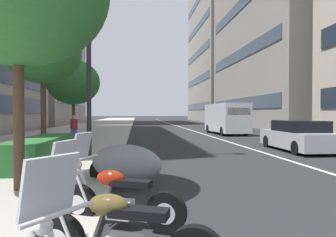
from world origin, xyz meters
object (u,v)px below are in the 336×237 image
(street_tree_by_lamp_post, at_px, (73,82))
(motorcycle_nearest_camera, at_px, (125,164))
(motorcycle_far_end_row, at_px, (119,236))
(street_tree_far_plaza, at_px, (43,52))
(car_lead_in_lane, at_px, (298,136))
(street_lamp_with_banners, at_px, (99,17))
(motorcycle_by_sign_pole, at_px, (118,200))
(pedestrian_on_plaza, at_px, (74,129))
(delivery_van_ahead, at_px, (226,118))

(street_tree_by_lamp_post, bearing_deg, motorcycle_nearest_camera, -163.80)
(motorcycle_far_end_row, xyz_separation_m, street_tree_far_plaza, (10.19, 3.80, 3.97))
(street_tree_by_lamp_post, bearing_deg, car_lead_in_lane, -122.09)
(motorcycle_far_end_row, bearing_deg, street_tree_by_lamp_post, -57.32)
(street_lamp_with_banners, bearing_deg, car_lead_in_lane, -78.23)
(motorcycle_by_sign_pole, relative_size, street_tree_by_lamp_post, 0.38)
(motorcycle_far_end_row, relative_size, pedestrian_on_plaza, 1.41)
(street_lamp_with_banners, distance_m, pedestrian_on_plaza, 7.25)
(street_tree_by_lamp_post, relative_size, pedestrian_on_plaza, 3.47)
(street_lamp_with_banners, height_order, pedestrian_on_plaza, street_lamp_with_banners)
(motorcycle_by_sign_pole, height_order, car_lead_in_lane, motorcycle_by_sign_pole)
(motorcycle_by_sign_pole, distance_m, street_tree_far_plaza, 10.31)
(motorcycle_by_sign_pole, relative_size, delivery_van_ahead, 0.32)
(car_lead_in_lane, relative_size, delivery_van_ahead, 0.74)
(delivery_van_ahead, bearing_deg, car_lead_in_lane, 178.40)
(street_tree_far_plaza, bearing_deg, street_lamp_with_banners, -124.40)
(street_lamp_with_banners, distance_m, street_tree_far_plaza, 3.29)
(motorcycle_nearest_camera, xyz_separation_m, delivery_van_ahead, (17.90, -7.92, 0.83))
(delivery_van_ahead, height_order, pedestrian_on_plaza, delivery_van_ahead)
(street_tree_far_plaza, bearing_deg, pedestrian_on_plaza, -9.20)
(motorcycle_by_sign_pole, distance_m, delivery_van_ahead, 22.05)
(street_tree_by_lamp_post, bearing_deg, delivery_van_ahead, -70.51)
(pedestrian_on_plaza, bearing_deg, delivery_van_ahead, 6.13)
(motorcycle_by_sign_pole, height_order, street_tree_far_plaza, street_tree_far_plaza)
(motorcycle_by_sign_pole, bearing_deg, street_tree_by_lamp_post, -53.32)
(motorcycle_far_end_row, bearing_deg, delivery_van_ahead, -89.84)
(motorcycle_far_end_row, xyz_separation_m, motorcycle_by_sign_pole, (1.42, 0.10, -0.00))
(motorcycle_nearest_camera, height_order, delivery_van_ahead, delivery_van_ahead)
(delivery_van_ahead, relative_size, street_tree_by_lamp_post, 1.19)
(motorcycle_nearest_camera, height_order, street_tree_far_plaza, street_tree_far_plaza)
(motorcycle_far_end_row, xyz_separation_m, delivery_van_ahead, (21.97, -7.83, 0.95))
(car_lead_in_lane, bearing_deg, delivery_van_ahead, 1.34)
(car_lead_in_lane, xyz_separation_m, street_lamp_with_banners, (-1.89, 9.05, 4.74))
(motorcycle_nearest_camera, xyz_separation_m, street_lamp_with_banners, (4.34, 1.13, 4.86))
(delivery_van_ahead, xyz_separation_m, street_lamp_with_banners, (-13.56, 9.05, 4.03))
(car_lead_in_lane, height_order, pedestrian_on_plaza, pedestrian_on_plaza)
(pedestrian_on_plaza, bearing_deg, motorcycle_nearest_camera, -102.57)
(car_lead_in_lane, xyz_separation_m, delivery_van_ahead, (11.67, -0.00, 0.71))
(pedestrian_on_plaza, bearing_deg, motorcycle_far_end_row, -107.36)
(street_lamp_with_banners, bearing_deg, motorcycle_nearest_camera, -165.41)
(car_lead_in_lane, height_order, street_tree_by_lamp_post, street_tree_by_lamp_post)
(motorcycle_far_end_row, height_order, motorcycle_by_sign_pole, motorcycle_far_end_row)
(motorcycle_by_sign_pole, xyz_separation_m, street_tree_far_plaza, (8.76, 3.70, 3.98))
(car_lead_in_lane, height_order, street_tree_far_plaza, street_tree_far_plaza)
(delivery_van_ahead, height_order, street_tree_by_lamp_post, street_tree_by_lamp_post)
(motorcycle_far_end_row, height_order, motorcycle_nearest_camera, motorcycle_far_end_row)
(delivery_van_ahead, bearing_deg, motorcycle_far_end_row, 158.79)
(motorcycle_far_end_row, xyz_separation_m, car_lead_in_lane, (10.30, -7.83, 0.24))
(motorcycle_by_sign_pole, relative_size, car_lead_in_lane, 0.43)
(car_lead_in_lane, bearing_deg, motorcycle_by_sign_pole, 139.58)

